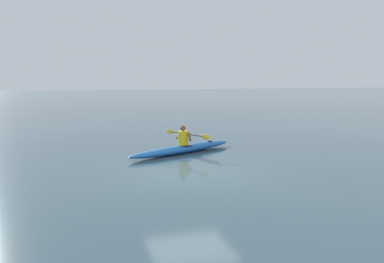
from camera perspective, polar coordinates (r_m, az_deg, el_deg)
ground_plane at (r=12.28m, az=-0.24°, el=-5.65°), size 160.00×160.00×0.00m
kayak at (r=15.22m, az=-1.36°, el=-2.46°), size 4.66×2.75×0.30m
kayaker at (r=15.17m, az=-1.24°, el=-0.73°), size 1.11×2.16×0.74m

